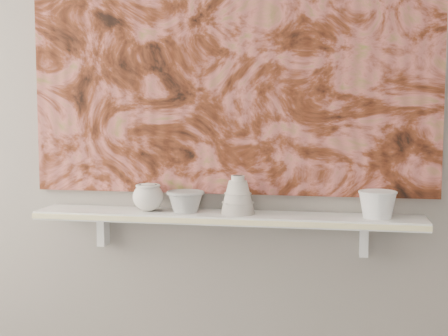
% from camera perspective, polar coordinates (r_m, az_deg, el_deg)
% --- Properties ---
extents(wall_back, '(3.60, 0.00, 3.60)m').
position_cam_1_polar(wall_back, '(2.30, 0.56, 6.59)').
color(wall_back, gray).
rests_on(wall_back, floor).
extents(shelf, '(1.40, 0.18, 0.03)m').
position_cam_1_polar(shelf, '(2.25, 0.14, -4.54)').
color(shelf, white).
rests_on(shelf, wall_back).
extents(shelf_stripe, '(1.40, 0.01, 0.02)m').
position_cam_1_polar(shelf_stripe, '(2.16, -0.30, -4.96)').
color(shelf_stripe, '#F4E8A3').
rests_on(shelf_stripe, shelf).
extents(bracket_left, '(0.03, 0.06, 0.12)m').
position_cam_1_polar(bracket_left, '(2.45, -10.98, -5.56)').
color(bracket_left, white).
rests_on(bracket_left, wall_back).
extents(bracket_right, '(0.03, 0.06, 0.12)m').
position_cam_1_polar(bracket_right, '(2.29, 12.66, -6.38)').
color(bracket_right, white).
rests_on(bracket_right, wall_back).
extents(painting, '(1.50, 0.02, 1.10)m').
position_cam_1_polar(painting, '(2.30, 0.50, 11.33)').
color(painting, '#602915').
rests_on(painting, wall_back).
extents(house_motif, '(0.09, 0.00, 0.08)m').
position_cam_1_polar(house_motif, '(2.25, 11.85, 3.49)').
color(house_motif, black).
rests_on(house_motif, painting).
extents(bowl_grey, '(0.17, 0.17, 0.08)m').
position_cam_1_polar(bowl_grey, '(2.27, -3.54, -3.04)').
color(bowl_grey, '#9B9B98').
rests_on(bowl_grey, shelf).
extents(cup_cream, '(0.12, 0.12, 0.10)m').
position_cam_1_polar(cup_cream, '(2.30, -6.95, -2.65)').
color(cup_cream, beige).
rests_on(cup_cream, shelf).
extents(bell_vessel, '(0.13, 0.13, 0.14)m').
position_cam_1_polar(bell_vessel, '(2.22, 1.27, -2.44)').
color(bell_vessel, beige).
rests_on(bell_vessel, shelf).
extents(bowl_white, '(0.16, 0.16, 0.10)m').
position_cam_1_polar(bowl_white, '(2.21, 13.86, -3.23)').
color(bowl_white, silver).
rests_on(bowl_white, shelf).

